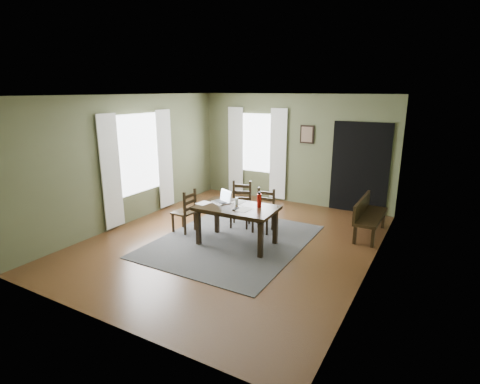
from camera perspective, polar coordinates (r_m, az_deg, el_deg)
The scene contains 24 objects.
ground at distance 7.20m, azimuth -1.18°, elevation -7.52°, with size 5.00×6.00×0.01m.
room_shell at distance 6.71m, azimuth -1.27°, elevation 6.86°, with size 5.02×6.02×2.71m.
rug at distance 7.20m, azimuth -1.18°, elevation -7.44°, with size 2.60×3.20×0.01m.
dining_table at distance 6.84m, azimuth -0.47°, elevation -2.96°, with size 1.48×0.93×0.72m.
chair_end at distance 7.58m, azimuth -8.33°, elevation -2.96°, with size 0.40×0.40×0.88m.
chair_back_left at distance 7.84m, azimuth 0.11°, elevation -1.96°, with size 0.52×0.52×0.94m.
chair_back_right at distance 7.57m, azimuth 3.63°, elevation -2.90°, with size 0.41×0.41×0.86m.
bench at distance 7.75m, azimuth 18.86°, elevation -3.11°, with size 0.43×1.33×0.75m.
laptop at distance 7.07m, azimuth -2.61°, elevation -1.09°, with size 0.40×0.37×0.22m.
computer_mouse at distance 6.97m, azimuth -2.54°, elevation -1.71°, with size 0.05×0.09×0.03m, color #3F3F42.
tv_remote at distance 6.66m, azimuth -0.64°, elevation -2.56°, with size 0.05×0.17×0.02m, color black.
drinking_glass at distance 6.90m, azimuth -0.51°, elevation -1.41°, with size 0.06×0.06×0.13m, color silver.
water_bottle at distance 6.75m, azimuth 2.94°, elevation -1.27°, with size 0.11×0.11×0.28m.
paper_a at distance 7.05m, azimuth -5.58°, elevation -1.69°, with size 0.21×0.27×0.00m, color white.
paper_b at distance 6.64m, azimuth 0.57°, elevation -2.70°, with size 0.22×0.29×0.00m, color white.
paper_c at distance 7.09m, azimuth -0.22°, elevation -1.52°, with size 0.21×0.28×0.00m, color white.
window_left at distance 8.42m, azimuth -15.22°, elevation 5.64°, with size 0.01×1.30×1.70m.
window_back at distance 9.81m, azimuth 2.59°, elevation 7.47°, with size 1.00×0.01×1.50m.
curtain_left_near at distance 7.90m, azimuth -19.08°, elevation 2.86°, with size 0.03×0.48×2.30m.
curtain_left_far at distance 9.04m, azimuth -11.35°, elevation 4.90°, with size 0.03×0.48×2.30m.
curtain_back_left at distance 10.12m, azimuth -0.66°, elevation 6.29°, with size 0.44×0.03×2.30m.
curtain_back_right at distance 9.56m, azimuth 5.82°, elevation 5.69°, with size 0.44×0.03×2.30m.
framed_picture at distance 9.25m, azimuth 10.17°, elevation 8.64°, with size 0.34×0.03×0.44m.
doorway_back at distance 9.02m, azimuth 17.77°, elevation 3.47°, with size 1.30×0.03×2.10m.
Camera 1 is at (3.38, -5.71, 2.79)m, focal length 28.00 mm.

